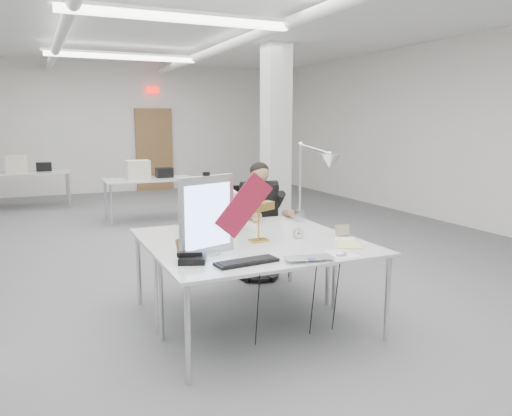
{
  "coord_description": "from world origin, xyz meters",
  "views": [
    {
      "loc": [
        -1.72,
        -5.97,
        1.8
      ],
      "look_at": [
        0.07,
        -2.0,
        1.03
      ],
      "focal_mm": 35.0,
      "sensor_mm": 36.0,
      "label": 1
    }
  ],
  "objects_px": {
    "desk_main": "(274,254)",
    "monitor": "(207,215)",
    "seated_person": "(260,201)",
    "desk_phone": "(192,259)",
    "office_chair": "(258,237)",
    "bankers_lamp": "(259,221)",
    "laptop": "(311,261)",
    "architect_lamp": "(312,187)",
    "beige_monitor": "(214,210)"
  },
  "relations": [
    {
      "from": "monitor",
      "to": "seated_person",
      "type": "bearing_deg",
      "value": 32.78
    },
    {
      "from": "seated_person",
      "to": "bankers_lamp",
      "type": "distance_m",
      "value": 1.28
    },
    {
      "from": "desk_main",
      "to": "beige_monitor",
      "type": "xyz_separation_m",
      "value": [
        -0.16,
        1.0,
        0.2
      ]
    },
    {
      "from": "office_chair",
      "to": "bankers_lamp",
      "type": "xyz_separation_m",
      "value": [
        -0.55,
        -1.21,
        0.46
      ]
    },
    {
      "from": "desk_phone",
      "to": "architect_lamp",
      "type": "xyz_separation_m",
      "value": [
        1.47,
        0.75,
        0.37
      ]
    },
    {
      "from": "seated_person",
      "to": "architect_lamp",
      "type": "height_order",
      "value": "architect_lamp"
    },
    {
      "from": "architect_lamp",
      "to": "desk_main",
      "type": "bearing_deg",
      "value": -132.61
    },
    {
      "from": "desk_main",
      "to": "architect_lamp",
      "type": "xyz_separation_m",
      "value": [
        0.78,
        0.73,
        0.41
      ]
    },
    {
      "from": "bankers_lamp",
      "to": "architect_lamp",
      "type": "bearing_deg",
      "value": 0.85
    },
    {
      "from": "desk_main",
      "to": "bankers_lamp",
      "type": "xyz_separation_m",
      "value": [
        0.03,
        0.37,
        0.19
      ]
    },
    {
      "from": "desk_main",
      "to": "beige_monitor",
      "type": "relative_size",
      "value": 4.48
    },
    {
      "from": "laptop",
      "to": "architect_lamp",
      "type": "height_order",
      "value": "architect_lamp"
    },
    {
      "from": "seated_person",
      "to": "desk_phone",
      "type": "distance_m",
      "value": 2.01
    },
    {
      "from": "laptop",
      "to": "desk_phone",
      "type": "bearing_deg",
      "value": 167.19
    },
    {
      "from": "bankers_lamp",
      "to": "monitor",
      "type": "bearing_deg",
      "value": 175.98
    },
    {
      "from": "laptop",
      "to": "beige_monitor",
      "type": "distance_m",
      "value": 1.42
    },
    {
      "from": "beige_monitor",
      "to": "office_chair",
      "type": "bearing_deg",
      "value": 48.92
    },
    {
      "from": "seated_person",
      "to": "architect_lamp",
      "type": "xyz_separation_m",
      "value": [
        0.2,
        -0.81,
        0.25
      ]
    },
    {
      "from": "architect_lamp",
      "to": "office_chair",
      "type": "bearing_deg",
      "value": 107.34
    },
    {
      "from": "laptop",
      "to": "bankers_lamp",
      "type": "height_order",
      "value": "bankers_lamp"
    },
    {
      "from": "desk_main",
      "to": "office_chair",
      "type": "bearing_deg",
      "value": 69.92
    },
    {
      "from": "laptop",
      "to": "seated_person",
      "type": "bearing_deg",
      "value": 88.09
    },
    {
      "from": "desk_main",
      "to": "monitor",
      "type": "bearing_deg",
      "value": 161.15
    },
    {
      "from": "monitor",
      "to": "beige_monitor",
      "type": "xyz_separation_m",
      "value": [
        0.35,
        0.83,
        -0.12
      ]
    },
    {
      "from": "laptop",
      "to": "monitor",
      "type": "bearing_deg",
      "value": 149.61
    },
    {
      "from": "desk_main",
      "to": "seated_person",
      "type": "relative_size",
      "value": 1.91
    },
    {
      "from": "monitor",
      "to": "architect_lamp",
      "type": "relative_size",
      "value": 0.78
    },
    {
      "from": "monitor",
      "to": "laptop",
      "type": "height_order",
      "value": "monitor"
    },
    {
      "from": "seated_person",
      "to": "architect_lamp",
      "type": "bearing_deg",
      "value": -70.03
    },
    {
      "from": "desk_main",
      "to": "desk_phone",
      "type": "distance_m",
      "value": 0.69
    },
    {
      "from": "seated_person",
      "to": "monitor",
      "type": "bearing_deg",
      "value": -122.36
    },
    {
      "from": "monitor",
      "to": "desk_main",
      "type": "bearing_deg",
      "value": -37.67
    },
    {
      "from": "office_chair",
      "to": "desk_phone",
      "type": "xyz_separation_m",
      "value": [
        -1.27,
        -1.61,
        0.3
      ]
    },
    {
      "from": "office_chair",
      "to": "beige_monitor",
      "type": "relative_size",
      "value": 2.39
    },
    {
      "from": "office_chair",
      "to": "monitor",
      "type": "xyz_separation_m",
      "value": [
        -1.08,
        -1.42,
        0.59
      ]
    },
    {
      "from": "desk_main",
      "to": "laptop",
      "type": "height_order",
      "value": "laptop"
    },
    {
      "from": "bankers_lamp",
      "to": "beige_monitor",
      "type": "bearing_deg",
      "value": 82.23
    },
    {
      "from": "monitor",
      "to": "architect_lamp",
      "type": "distance_m",
      "value": 1.4
    },
    {
      "from": "monitor",
      "to": "desk_phone",
      "type": "bearing_deg",
      "value": -152.61
    },
    {
      "from": "seated_person",
      "to": "monitor",
      "type": "relative_size",
      "value": 1.52
    },
    {
      "from": "seated_person",
      "to": "bankers_lamp",
      "type": "xyz_separation_m",
      "value": [
        -0.55,
        -1.16,
        0.04
      ]
    },
    {
      "from": "laptop",
      "to": "beige_monitor",
      "type": "height_order",
      "value": "beige_monitor"
    },
    {
      "from": "office_chair",
      "to": "laptop",
      "type": "relative_size",
      "value": 2.64
    },
    {
      "from": "office_chair",
      "to": "bankers_lamp",
      "type": "bearing_deg",
      "value": -108.19
    },
    {
      "from": "laptop",
      "to": "architect_lamp",
      "type": "xyz_separation_m",
      "value": [
        0.66,
        1.12,
        0.38
      ]
    },
    {
      "from": "office_chair",
      "to": "architect_lamp",
      "type": "bearing_deg",
      "value": -70.82
    },
    {
      "from": "seated_person",
      "to": "desk_phone",
      "type": "xyz_separation_m",
      "value": [
        -1.27,
        -1.56,
        -0.12
      ]
    },
    {
      "from": "bankers_lamp",
      "to": "desk_phone",
      "type": "height_order",
      "value": "bankers_lamp"
    },
    {
      "from": "desk_phone",
      "to": "beige_monitor",
      "type": "distance_m",
      "value": 1.16
    },
    {
      "from": "laptop",
      "to": "office_chair",
      "type": "bearing_deg",
      "value": 88.42
    }
  ]
}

